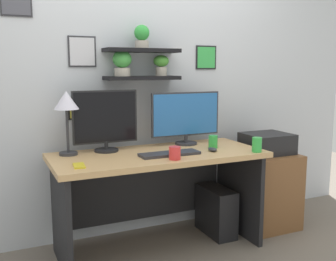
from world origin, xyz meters
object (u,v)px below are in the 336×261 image
Objects in this scene: coffee_mug at (175,153)px; desk at (156,179)px; monitor_left at (105,120)px; computer_tower_right at (216,211)px; pen_cup at (213,142)px; keyboard at (170,154)px; water_cup at (257,145)px; computer_mouse at (213,149)px; desk_lamp at (66,105)px; drawer_cabinet at (265,189)px; monitor_right at (186,117)px; printer at (267,143)px; cell_phone at (79,166)px.

desk is at bearing 92.83° from coffee_mug.
monitor_left is 1.22× the size of computer_tower_right.
computer_tower_right is at bearing 41.85° from pen_cup.
water_cup reaches higher than keyboard.
computer_mouse is at bearing -2.66° from keyboard.
desk_lamp reaches higher than water_cup.
keyboard is at bearing -170.90° from drawer_cabinet.
monitor_right reaches higher than pen_cup.
printer is (0.36, 0.33, -0.08)m from water_cup.
drawer_cabinet is at bearing 15.16° from computer_mouse.
desk is 0.28m from keyboard.
printer is at bearing 42.60° from water_cup.
monitor_right is 1.30× the size of desk_lamp.
keyboard is 1.10m from drawer_cabinet.
cell_phone is 0.22× the size of drawer_cabinet.
desk_lamp reaches higher than drawer_cabinet.
keyboard reaches higher than drawer_cabinet.
desk_lamp is at bearing -179.07° from monitor_right.
desk_lamp is at bearing -176.88° from monitor_left.
printer is at bearing 6.58° from pen_cup.
computer_mouse is 1.01m from cell_phone.
coffee_mug is 0.82× the size of water_cup.
computer_tower_right is (0.16, 0.19, -0.57)m from computer_mouse.
cell_phone is 1.27× the size of water_cup.
pen_cup is 0.25× the size of computer_tower_right.
keyboard is 0.35m from computer_mouse.
desk_lamp is 5.11× the size of coffee_mug.
printer is (1.66, 0.22, -0.03)m from cell_phone.
water_cup is at bearing -50.08° from pen_cup.
water_cup reaches higher than desk.
water_cup is 0.27× the size of computer_tower_right.
monitor_right is 4.27× the size of cell_phone.
water_cup is at bearing -137.40° from drawer_cabinet.
computer_mouse is at bearing 8.80° from cell_phone.
monitor_right is 5.44× the size of water_cup.
pen_cup is (0.44, 0.23, 0.01)m from coffee_mug.
pen_cup reaches higher than computer_mouse.
desk is 3.40× the size of desk_lamp.
monitor_left is at bearing 153.86° from water_cup.
coffee_mug is (0.63, -0.45, -0.31)m from desk_lamp.
computer_mouse is 0.67m from printer.
water_cup is 0.71m from computer_tower_right.
coffee_mug is 1.06m from printer.
computer_mouse is 0.80m from drawer_cabinet.
desk_lamp is 0.71× the size of drawer_cabinet.
water_cup reaches higher than drawer_cabinet.
computer_mouse is at bearing -122.27° from pen_cup.
pen_cup is at bearing 12.54° from keyboard.
coffee_mug reaches higher than printer.
desk is 0.48m from computer_mouse.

